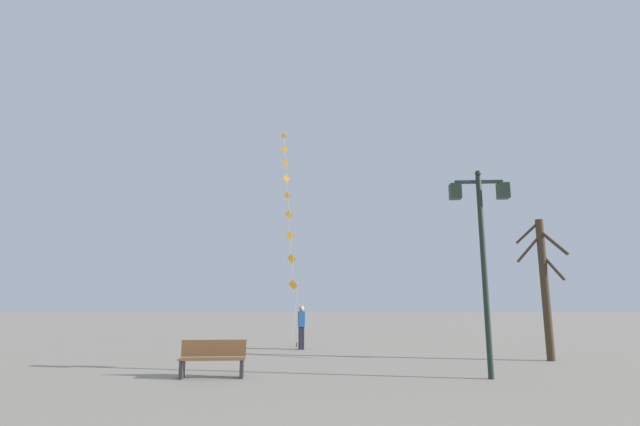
# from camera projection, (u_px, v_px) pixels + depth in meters

# --- Properties ---
(ground_plane) EXTENTS (160.00, 160.00, 0.00)m
(ground_plane) POSITION_uv_depth(u_px,v_px,m) (369.00, 342.00, 22.12)
(ground_plane) COLOR gray
(twin_lantern_lamp_post) EXTENTS (1.50, 0.28, 5.21)m
(twin_lantern_lamp_post) POSITION_uv_depth(u_px,v_px,m) (482.00, 231.00, 12.03)
(twin_lantern_lamp_post) COLOR #1E2D23
(twin_lantern_lamp_post) RESTS_ON ground_plane
(kite_train) EXTENTS (2.53, 11.38, 13.72)m
(kite_train) POSITION_uv_depth(u_px,v_px,m) (288.00, 205.00, 27.19)
(kite_train) COLOR brown
(kite_train) RESTS_ON ground_plane
(kite_flyer) EXTENTS (0.31, 0.63, 1.71)m
(kite_flyer) POSITION_uv_depth(u_px,v_px,m) (301.00, 326.00, 18.91)
(kite_flyer) COLOR #1E1E2D
(kite_flyer) RESTS_ON ground_plane
(bare_tree) EXTENTS (1.40, 1.26, 4.56)m
(bare_tree) POSITION_uv_depth(u_px,v_px,m) (545.00, 283.00, 15.42)
(bare_tree) COLOR #423323
(bare_tree) RESTS_ON ground_plane
(park_bench) EXTENTS (1.65, 0.66, 0.89)m
(park_bench) POSITION_uv_depth(u_px,v_px,m) (213.00, 359.00, 11.63)
(park_bench) COLOR brown
(park_bench) RESTS_ON ground_plane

